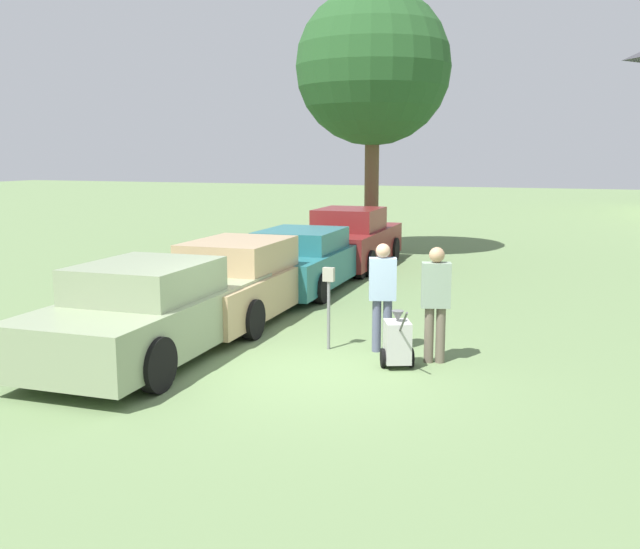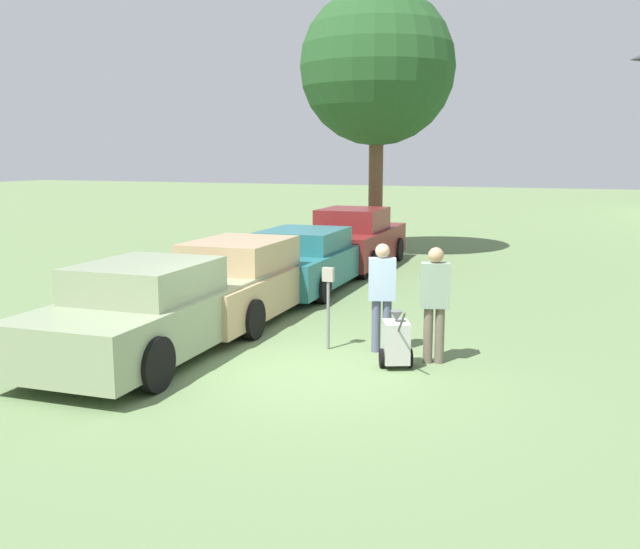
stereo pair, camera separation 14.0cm
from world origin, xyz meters
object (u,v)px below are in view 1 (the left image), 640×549
(parked_car_teal, at_px, (304,260))
(parking_meter, at_px, (329,292))
(equipment_cart, at_px, (397,341))
(person_supervisor, at_px, (436,297))
(parked_car_sage, at_px, (153,312))
(person_worker, at_px, (383,291))
(parked_car_tan, at_px, (243,281))
(parked_car_maroon, at_px, (351,240))

(parked_car_teal, relative_size, parking_meter, 3.88)
(parking_meter, bearing_deg, equipment_cart, -23.81)
(person_supervisor, relative_size, equipment_cart, 1.75)
(parked_car_sage, relative_size, person_worker, 2.87)
(parked_car_tan, bearing_deg, parked_car_maroon, 87.40)
(person_worker, bearing_deg, parked_car_tan, -43.42)
(person_worker, xyz_separation_m, equipment_cart, (0.44, -0.74, -0.59))
(parked_car_sage, distance_m, equipment_cart, 3.74)
(parked_car_sage, xyz_separation_m, person_worker, (3.20, 1.52, 0.28))
(parked_car_sage, bearing_deg, parked_car_teal, 87.40)
(parking_meter, bearing_deg, person_supervisor, -4.16)
(parking_meter, distance_m, person_supervisor, 1.74)
(parking_meter, bearing_deg, parked_car_maroon, 106.10)
(parked_car_maroon, bearing_deg, person_supervisor, -66.41)
(parked_car_tan, bearing_deg, person_worker, -27.41)
(person_supervisor, bearing_deg, parking_meter, -20.51)
(person_worker, height_order, person_supervisor, person_supervisor)
(parked_car_maroon, relative_size, person_supervisor, 2.75)
(parked_car_maroon, xyz_separation_m, person_supervisor, (4.10, -8.33, 0.25))
(parking_meter, relative_size, equipment_cart, 1.33)
(parked_car_tan, height_order, parked_car_maroon, parked_car_maroon)
(parked_car_sage, xyz_separation_m, parked_car_teal, (-0.00, 6.10, -0.05))
(parked_car_tan, relative_size, equipment_cart, 5.30)
(parking_meter, bearing_deg, parked_car_sage, -150.44)
(parked_car_tan, relative_size, parking_meter, 4.00)
(parked_car_sage, relative_size, equipment_cart, 4.95)
(parked_car_tan, relative_size, parked_car_maroon, 1.11)
(parked_car_teal, bearing_deg, parking_meter, -66.14)
(parked_car_teal, distance_m, equipment_cart, 6.45)
(person_worker, bearing_deg, parked_car_teal, -73.69)
(person_worker, relative_size, equipment_cart, 1.72)
(parked_car_teal, bearing_deg, parked_car_sage, -92.60)
(parked_car_sage, xyz_separation_m, parking_meter, (2.37, 1.34, 0.23))
(parked_car_teal, distance_m, parked_car_maroon, 3.45)
(parked_car_tan, bearing_deg, parking_meter, -37.52)
(parked_car_teal, distance_m, person_supervisor, 6.38)
(parked_car_tan, relative_size, person_supervisor, 3.04)
(parked_car_sage, distance_m, person_supervisor, 4.28)
(person_supervisor, bearing_deg, parked_car_sage, 0.19)
(person_worker, bearing_deg, parked_car_maroon, -86.89)
(parked_car_tan, xyz_separation_m, parked_car_maroon, (-0.00, 6.55, 0.06))
(person_supervisor, bearing_deg, parked_car_tan, -39.81)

